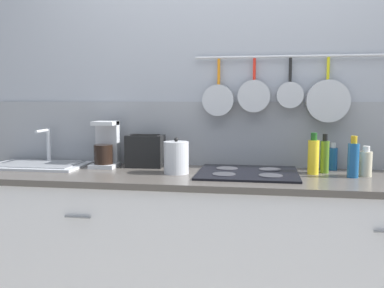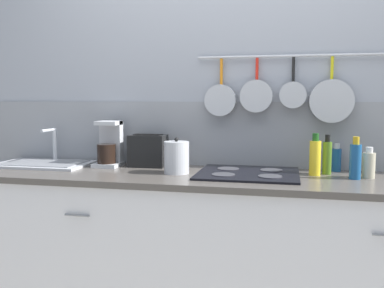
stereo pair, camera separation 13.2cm
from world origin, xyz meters
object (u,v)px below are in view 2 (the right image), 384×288
at_px(bottle_dish_soap, 315,157).
at_px(bottle_hot_sauce, 355,160).
at_px(bottle_sesame_oil, 337,159).
at_px(bottle_olive_oil, 369,164).
at_px(toaster, 148,151).
at_px(kettle, 177,157).
at_px(bottle_cooking_wine, 327,157).
at_px(coffee_maker, 109,147).

bearing_deg(bottle_dish_soap, bottle_hot_sauce, -19.23).
relative_size(bottle_sesame_oil, bottle_olive_oil, 0.98).
relative_size(toaster, kettle, 1.18).
xyz_separation_m(bottle_cooking_wine, bottle_sesame_oil, (0.06, 0.11, -0.03)).
bearing_deg(bottle_dish_soap, bottle_sesame_oil, 51.15).
height_order(bottle_dish_soap, bottle_hot_sauce, bottle_dish_soap).
relative_size(coffee_maker, bottle_dish_soap, 1.21).
height_order(kettle, bottle_hot_sauce, bottle_hot_sauce).
relative_size(bottle_dish_soap, bottle_hot_sauce, 1.04).
distance_m(toaster, bottle_dish_soap, 1.02).
bearing_deg(bottle_cooking_wine, bottle_olive_oil, -20.46).
xyz_separation_m(coffee_maker, bottle_cooking_wine, (1.32, -0.01, -0.02)).
relative_size(toaster, bottle_olive_oil, 1.45).
bearing_deg(coffee_maker, bottle_sesame_oil, 4.15).
xyz_separation_m(bottle_cooking_wine, bottle_hot_sauce, (0.13, -0.13, 0.00)).
bearing_deg(toaster, coffee_maker, -171.00).
bearing_deg(coffee_maker, bottle_dish_soap, -2.93).
bearing_deg(coffee_maker, bottle_cooking_wine, -0.41).
distance_m(kettle, bottle_sesame_oil, 0.94).
distance_m(coffee_maker, toaster, 0.25).
relative_size(kettle, bottle_dish_soap, 0.88).
bearing_deg(bottle_sesame_oil, kettle, -163.66).
relative_size(bottle_hot_sauce, bottle_olive_oil, 1.35).
xyz_separation_m(coffee_maker, bottle_dish_soap, (1.26, -0.06, -0.02)).
height_order(bottle_dish_soap, bottle_sesame_oil, bottle_dish_soap).
distance_m(coffee_maker, bottle_olive_oil, 1.54).
distance_m(bottle_cooking_wine, bottle_olive_oil, 0.22).
bearing_deg(bottle_dish_soap, toaster, 174.18).
distance_m(bottle_cooking_wine, bottle_hot_sauce, 0.18).
height_order(toaster, bottle_hot_sauce, bottle_hot_sauce).
bearing_deg(bottle_sesame_oil, bottle_hot_sauce, -73.67).
bearing_deg(kettle, coffee_maker, 161.26).
bearing_deg(toaster, kettle, -40.32).
xyz_separation_m(kettle, bottle_dish_soap, (0.77, 0.10, 0.01)).
relative_size(toaster, bottle_sesame_oil, 1.49).
distance_m(bottle_dish_soap, bottle_olive_oil, 0.28).
bearing_deg(bottle_hot_sauce, toaster, 171.86).
height_order(bottle_cooking_wine, bottle_hot_sauce, bottle_hot_sauce).
bearing_deg(kettle, bottle_sesame_oil, 16.34).
xyz_separation_m(bottle_sesame_oil, bottle_hot_sauce, (0.07, -0.24, 0.03)).
relative_size(coffee_maker, bottle_hot_sauce, 1.26).
bearing_deg(bottle_cooking_wine, toaster, 177.44).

